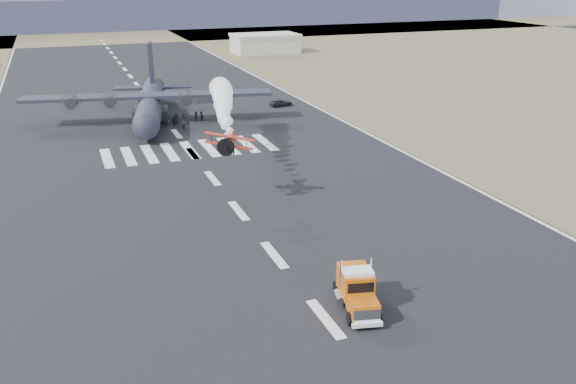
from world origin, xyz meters
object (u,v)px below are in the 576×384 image
semi_truck (357,289)px  crew_h (201,116)px  aerobatic_biplane (230,142)px  crew_d (174,121)px  transport_aircraft (150,102)px  crew_e (176,118)px  crew_g (184,125)px  crew_c (183,118)px  support_vehicle (281,103)px  crew_b (197,117)px  crew_a (166,121)px  crew_f (153,121)px  hangar_right (265,43)px

semi_truck → crew_h: 66.74m
aerobatic_biplane → crew_d: bearing=102.0°
transport_aircraft → crew_h: 9.36m
crew_e → crew_g: (0.14, -5.67, 0.12)m
aerobatic_biplane → crew_c: size_ratio=3.46×
semi_truck → support_vehicle: (20.40, 73.17, -1.05)m
crew_b → crew_e: crew_b is taller
crew_g → crew_a: bearing=172.4°
transport_aircraft → crew_f: size_ratio=26.39×
support_vehicle → crew_b: crew_b is taller
crew_c → transport_aircraft: bearing=-62.3°
crew_h → support_vehicle: bearing=174.9°
support_vehicle → crew_c: crew_c is taller
transport_aircraft → support_vehicle: transport_aircraft is taller
crew_f → crew_g: bearing=129.0°
crew_c → crew_f: (-5.41, -0.34, -0.02)m
semi_truck → crew_g: size_ratio=4.18×
hangar_right → crew_d: bearing=-118.3°
crew_a → crew_c: crew_a is taller
hangar_right → crew_b: (-40.97, -82.70, -2.14)m
semi_truck → crew_b: size_ratio=4.49×
crew_e → support_vehicle: bearing=165.3°
crew_b → transport_aircraft: bearing=82.3°
semi_truck → crew_e: size_ratio=4.77×
semi_truck → crew_b: bearing=101.0°
crew_a → crew_g: 4.42m
semi_truck → crew_c: (-0.35, 66.71, -0.86)m
hangar_right → crew_f: 96.22m
hangar_right → aerobatic_biplane: aerobatic_biplane is taller
crew_a → crew_d: 1.49m
crew_b → crew_c: 2.38m
crew_a → crew_f: (-2.00, 1.48, -0.06)m
crew_c → support_vehicle: bearing=172.9°
crew_e → aerobatic_biplane: bearing=57.4°
aerobatic_biplane → crew_a: aerobatic_biplane is taller
semi_truck → crew_g: 61.17m
aerobatic_biplane → transport_aircraft: bearing=106.1°
crew_f → crew_e: bearing=-174.8°
transport_aircraft → support_vehicle: size_ratio=9.39×
semi_truck → crew_f: size_ratio=4.82×
semi_truck → crew_g: semi_truck is taller
hangar_right → support_vehicle: (-22.60, -76.12, -2.38)m
crew_h → crew_f: bearing=-23.4°
aerobatic_biplane → crew_c: 40.49m
hangar_right → support_vehicle: hangar_right is taller
crew_a → support_vehicle: bearing=-151.8°
semi_truck → crew_d: size_ratio=4.64×
semi_truck → crew_d: (-2.28, 65.07, -0.84)m
support_vehicle → crew_f: 27.03m
aerobatic_biplane → crew_d: aerobatic_biplane is taller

